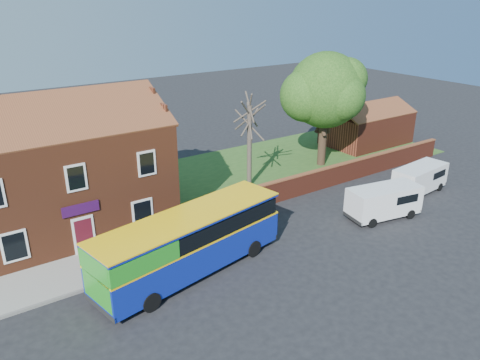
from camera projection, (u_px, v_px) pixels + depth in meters
ground at (266, 276)px, 24.22m from camera, size 120.00×120.00×0.00m
pavement at (97, 267)px, 24.96m from camera, size 18.00×3.50×0.12m
kerb at (108, 282)px, 23.61m from camera, size 18.00×0.15×0.14m
grass_strip at (295, 160)px, 40.98m from camera, size 26.00×12.00×0.04m
shop_building at (59, 176)px, 28.11m from camera, size 12.30×8.13×10.50m
boundary_wall at (346, 172)px, 36.08m from camera, size 22.00×0.38×1.60m
outbuilding at (367, 127)px, 45.09m from camera, size 8.20×5.06×4.17m
bus at (185, 243)px, 23.75m from camera, size 11.02×4.67×3.26m
van_near at (384, 201)px, 30.17m from camera, size 5.07×2.76×2.11m
van_far at (420, 178)px, 34.05m from camera, size 4.73×2.24×2.01m
large_tree at (325, 92)px, 37.84m from camera, size 7.74×6.12×9.44m
bare_tree at (249, 142)px, 34.27m from camera, size 2.54×3.03×6.78m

